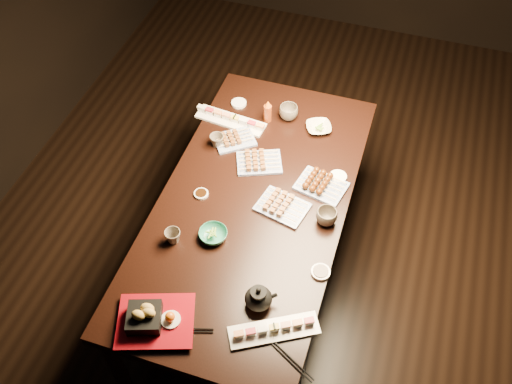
{
  "coord_description": "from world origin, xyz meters",
  "views": [
    {
      "loc": [
        0.33,
        -1.93,
        2.93
      ],
      "look_at": [
        -0.22,
        -0.22,
        0.77
      ],
      "focal_mm": 40.0,
      "sensor_mm": 36.0,
      "label": 1
    }
  ],
  "objects_px": {
    "sushi_platter_far": "(231,118)",
    "edamame_bowl_cream": "(319,128)",
    "tempura_tray": "(154,317)",
    "condiment_bottle": "(268,111)",
    "teacup_mid_right": "(326,217)",
    "sushi_platter_near": "(274,329)",
    "teacup_far_left": "(217,141)",
    "teacup_near_left": "(173,236)",
    "dining_table": "(253,245)",
    "yakitori_plate_center": "(259,160)",
    "yakitori_plate_left": "(234,137)",
    "edamame_bowl_green": "(213,235)",
    "teapot": "(258,297)",
    "yakitori_plate_right": "(282,204)",
    "teacup_far_right": "(289,112)"
  },
  "relations": [
    {
      "from": "yakitori_plate_left",
      "to": "teacup_far_left",
      "type": "xyz_separation_m",
      "value": [
        -0.08,
        -0.06,
        0.01
      ]
    },
    {
      "from": "teacup_far_left",
      "to": "sushi_platter_far",
      "type": "bearing_deg",
      "value": 88.21
    },
    {
      "from": "dining_table",
      "to": "teacup_mid_right",
      "type": "xyz_separation_m",
      "value": [
        0.37,
        -0.01,
        0.41
      ]
    },
    {
      "from": "yakitori_plate_left",
      "to": "edamame_bowl_cream",
      "type": "bearing_deg",
      "value": -8.28
    },
    {
      "from": "yakitori_plate_center",
      "to": "teacup_near_left",
      "type": "bearing_deg",
      "value": -133.53
    },
    {
      "from": "sushi_platter_near",
      "to": "teacup_far_right",
      "type": "relative_size",
      "value": 3.6
    },
    {
      "from": "condiment_bottle",
      "to": "dining_table",
      "type": "bearing_deg",
      "value": -79.75
    },
    {
      "from": "tempura_tray",
      "to": "teacup_far_left",
      "type": "relative_size",
      "value": 4.23
    },
    {
      "from": "tempura_tray",
      "to": "condiment_bottle",
      "type": "xyz_separation_m",
      "value": [
        0.08,
        1.32,
        0.01
      ]
    },
    {
      "from": "sushi_platter_near",
      "to": "sushi_platter_far",
      "type": "relative_size",
      "value": 0.95
    },
    {
      "from": "teacup_near_left",
      "to": "teapot",
      "type": "distance_m",
      "value": 0.51
    },
    {
      "from": "dining_table",
      "to": "yakitori_plate_left",
      "type": "bearing_deg",
      "value": 114.94
    },
    {
      "from": "sushi_platter_near",
      "to": "yakitori_plate_left",
      "type": "relative_size",
      "value": 1.79
    },
    {
      "from": "yakitori_plate_right",
      "to": "teacup_near_left",
      "type": "xyz_separation_m",
      "value": [
        -0.43,
        -0.34,
        0.0
      ]
    },
    {
      "from": "tempura_tray",
      "to": "condiment_bottle",
      "type": "relative_size",
      "value": 2.31
    },
    {
      "from": "yakitori_plate_center",
      "to": "teacup_far_right",
      "type": "relative_size",
      "value": 2.19
    },
    {
      "from": "teacup_far_left",
      "to": "condiment_bottle",
      "type": "height_order",
      "value": "condiment_bottle"
    },
    {
      "from": "sushi_platter_near",
      "to": "yakitori_plate_left",
      "type": "bearing_deg",
      "value": 88.3
    },
    {
      "from": "sushi_platter_far",
      "to": "yakitori_plate_center",
      "type": "height_order",
      "value": "yakitori_plate_center"
    },
    {
      "from": "condiment_bottle",
      "to": "tempura_tray",
      "type": "bearing_deg",
      "value": -93.27
    },
    {
      "from": "edamame_bowl_green",
      "to": "teacup_mid_right",
      "type": "relative_size",
      "value": 1.32
    },
    {
      "from": "edamame_bowl_green",
      "to": "teacup_far_right",
      "type": "distance_m",
      "value": 0.9
    },
    {
      "from": "yakitori_plate_center",
      "to": "yakitori_plate_left",
      "type": "distance_m",
      "value": 0.21
    },
    {
      "from": "sushi_platter_near",
      "to": "teacup_mid_right",
      "type": "relative_size",
      "value": 3.73
    },
    {
      "from": "edamame_bowl_cream",
      "to": "teacup_near_left",
      "type": "relative_size",
      "value": 1.79
    },
    {
      "from": "edamame_bowl_cream",
      "to": "condiment_bottle",
      "type": "height_order",
      "value": "condiment_bottle"
    },
    {
      "from": "teacup_near_left",
      "to": "teacup_far_left",
      "type": "xyz_separation_m",
      "value": [
        -0.02,
        0.64,
        0.0
      ]
    },
    {
      "from": "edamame_bowl_green",
      "to": "edamame_bowl_cream",
      "type": "bearing_deg",
      "value": 71.04
    },
    {
      "from": "tempura_tray",
      "to": "yakitori_plate_right",
      "type": "bearing_deg",
      "value": 47.36
    },
    {
      "from": "yakitori_plate_left",
      "to": "edamame_bowl_green",
      "type": "relative_size",
      "value": 1.59
    },
    {
      "from": "yakitori_plate_left",
      "to": "teapot",
      "type": "relative_size",
      "value": 1.5
    },
    {
      "from": "edamame_bowl_cream",
      "to": "tempura_tray",
      "type": "distance_m",
      "value": 1.38
    },
    {
      "from": "edamame_bowl_green",
      "to": "teacup_far_left",
      "type": "distance_m",
      "value": 0.6
    },
    {
      "from": "edamame_bowl_green",
      "to": "condiment_bottle",
      "type": "relative_size",
      "value": 0.97
    },
    {
      "from": "yakitori_plate_center",
      "to": "teacup_mid_right",
      "type": "bearing_deg",
      "value": -54.18
    },
    {
      "from": "teacup_mid_right",
      "to": "condiment_bottle",
      "type": "bearing_deg",
      "value": 128.8
    },
    {
      "from": "edamame_bowl_green",
      "to": "edamame_bowl_cream",
      "type": "distance_m",
      "value": 0.9
    },
    {
      "from": "tempura_tray",
      "to": "teacup_mid_right",
      "type": "height_order",
      "value": "tempura_tray"
    },
    {
      "from": "yakitori_plate_center",
      "to": "teacup_mid_right",
      "type": "distance_m",
      "value": 0.49
    },
    {
      "from": "yakitori_plate_left",
      "to": "edamame_bowl_cream",
      "type": "height_order",
      "value": "yakitori_plate_left"
    },
    {
      "from": "edamame_bowl_cream",
      "to": "condiment_bottle",
      "type": "distance_m",
      "value": 0.29
    },
    {
      "from": "yakitori_plate_right",
      "to": "condiment_bottle",
      "type": "distance_m",
      "value": 0.63
    },
    {
      "from": "dining_table",
      "to": "sushi_platter_near",
      "type": "relative_size",
      "value": 4.79
    },
    {
      "from": "sushi_platter_near",
      "to": "yakitori_plate_right",
      "type": "bearing_deg",
      "value": 73.86
    },
    {
      "from": "yakitori_plate_center",
      "to": "teacup_mid_right",
      "type": "relative_size",
      "value": 2.26
    },
    {
      "from": "yakitori_plate_right",
      "to": "dining_table",
      "type": "bearing_deg",
      "value": -164.15
    },
    {
      "from": "sushi_platter_far",
      "to": "edamame_bowl_cream",
      "type": "distance_m",
      "value": 0.49
    },
    {
      "from": "sushi_platter_far",
      "to": "condiment_bottle",
      "type": "bearing_deg",
      "value": -152.21
    },
    {
      "from": "yakitori_plate_right",
      "to": "edamame_bowl_green",
      "type": "height_order",
      "value": "yakitori_plate_right"
    },
    {
      "from": "yakitori_plate_right",
      "to": "tempura_tray",
      "type": "height_order",
      "value": "tempura_tray"
    }
  ]
}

